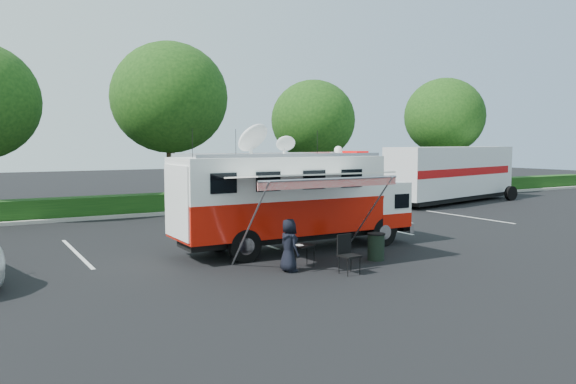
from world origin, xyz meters
The scene contains 10 objects.
ground_plane centered at (0.00, 0.00, 0.00)m, with size 120.00×120.00×0.00m, color black.
back_border centered at (1.14, 12.90, 5.00)m, with size 60.00×6.14×8.87m.
stall_lines centered at (-0.50, 3.00, 0.00)m, with size 24.12×5.50×0.01m.
command_truck centered at (-0.07, 0.00, 1.72)m, with size 8.35×2.30×4.01m.
awning centered at (-0.82, -2.39, 2.57)m, with size 4.55×2.37×2.75m.
person centered at (-1.83, -2.73, 0.00)m, with size 0.72×0.47×1.48m, color black.
folding_table centered at (-1.22, -2.39, 0.59)m, with size 0.89×0.77×0.64m.
folding_chair centered at (-0.56, -3.69, 0.64)m, with size 0.56×0.59×1.07m.
trash_bin centered at (1.24, -2.72, 0.42)m, with size 0.55×0.55×0.83m.
semi_trailer centered at (15.78, 8.11, 1.76)m, with size 11.05×4.71×3.34m.
Camera 1 is at (-9.54, -16.01, 3.57)m, focal length 35.00 mm.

